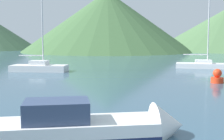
{
  "coord_description": "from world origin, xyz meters",
  "views": [
    {
      "loc": [
        -1.4,
        -4.93,
        3.13
      ],
      "look_at": [
        -0.71,
        14.0,
        1.2
      ],
      "focal_mm": 50.0,
      "sensor_mm": 36.0,
      "label": 1
    }
  ],
  "objects": [
    {
      "name": "sailboat_middle",
      "position": [
        9.41,
        27.35,
        0.38
      ],
      "size": [
        5.92,
        3.48,
        8.32
      ],
      "rotation": [
        0.0,
        0.0,
        -0.27
      ],
      "color": "white",
      "rests_on": "ground_plane"
    },
    {
      "name": "motorboat_near",
      "position": [
        -1.74,
        4.63,
        0.36
      ],
      "size": [
        6.52,
        2.32,
        1.72
      ],
      "rotation": [
        0.0,
        0.0,
        0.12
      ],
      "color": "white",
      "rests_on": "ground_plane"
    },
    {
      "name": "sailboat_inner",
      "position": [
        -7.22,
        24.69,
        0.43
      ],
      "size": [
        5.44,
        2.7,
        8.18
      ],
      "rotation": [
        0.0,
        0.0,
        -0.13
      ],
      "color": "white",
      "rests_on": "ground_plane"
    },
    {
      "name": "buoy_marker",
      "position": [
        6.8,
        16.52,
        0.41
      ],
      "size": [
        0.87,
        0.87,
        1.0
      ],
      "color": "red",
      "rests_on": "ground_plane"
    },
    {
      "name": "hill_central",
      "position": [
        0.18,
        69.78,
        7.1
      ],
      "size": [
        40.23,
        40.23,
        14.2
      ],
      "color": "#3D6038",
      "rests_on": "ground_plane"
    }
  ]
}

